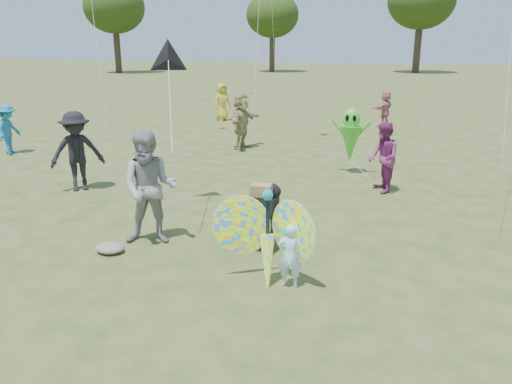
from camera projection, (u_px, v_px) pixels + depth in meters
ground at (237, 302)px, 6.70m from camera, size 160.00×160.00×0.00m
child_girl at (290, 256)px, 7.01m from camera, size 0.37×0.27×0.95m
adult_man at (150, 188)px, 8.44m from camera, size 1.13×0.99×1.97m
grey_bag at (110, 248)px, 8.27m from camera, size 0.48×0.40×0.15m
crowd_b at (77, 151)px, 11.53m from camera, size 1.35×1.31×1.85m
crowd_d at (242, 121)px, 16.13m from camera, size 0.77×1.74×1.81m
crowd_e at (383, 158)px, 11.42m from camera, size 0.84×0.95×1.63m
crowd_g at (222, 102)px, 22.00m from camera, size 0.90×0.94×1.62m
crowd_i at (8, 129)px, 15.43m from camera, size 0.72×1.06×1.52m
crowd_j at (385, 108)px, 20.52m from camera, size 0.96×1.41×1.46m
jogging_stroller at (263, 210)px, 8.49m from camera, size 0.56×1.08×1.09m
butterfly_kite at (267, 239)px, 7.09m from camera, size 1.74×0.75×1.59m
delta_kite_rig at (168, 60)px, 9.81m from camera, size 1.40×2.21×1.85m
alien_kite at (351, 138)px, 12.97m from camera, size 1.12×0.69×1.74m
tree_line at (441, 1)px, 44.80m from camera, size 91.78×33.60×10.79m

